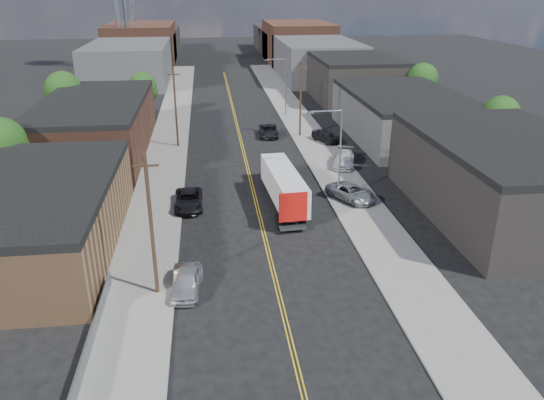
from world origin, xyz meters
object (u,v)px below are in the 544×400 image
object	(u,v)px
car_right_lot_b	(344,159)
car_ahead_truck	(269,131)
semi_truck	(282,182)
car_right_lot_c	(325,136)
car_left_c	(189,200)
car_left_b	(184,279)
car_left_a	(187,282)
car_right_lot_a	(351,192)

from	to	relation	value
car_right_lot_b	car_ahead_truck	xyz separation A→B (m)	(-7.06, 13.88, -0.20)
semi_truck	car_right_lot_c	bearing A→B (deg)	62.36
car_left_c	car_right_lot_c	bearing A→B (deg)	48.24
car_right_lot_c	car_ahead_truck	size ratio (longest dim) A/B	0.86
car_right_lot_c	semi_truck	bearing A→B (deg)	-136.65
semi_truck	car_left_b	world-z (taller)	semi_truck
car_left_a	car_right_lot_a	bearing A→B (deg)	50.70
semi_truck	car_left_b	size ratio (longest dim) A/B	3.61
car_right_lot_a	car_right_lot_b	xyz separation A→B (m)	(1.82, 10.21, 0.06)
semi_truck	car_left_a	size ratio (longest dim) A/B	3.10
car_ahead_truck	car_right_lot_a	bearing A→B (deg)	-74.51
car_left_a	car_left_b	distance (m)	0.63
car_left_a	car_right_lot_c	xyz separation A→B (m)	(17.17, 34.48, 0.16)
semi_truck	car_ahead_truck	bearing A→B (deg)	82.50
car_left_b	car_right_lot_c	size ratio (longest dim) A/B	0.85
semi_truck	car_ahead_truck	distance (m)	23.56
semi_truck	car_left_b	xyz separation A→B (m)	(-8.84, -14.51, -1.44)
car_right_lot_c	car_left_c	bearing A→B (deg)	-154.27
car_right_lot_c	car_left_b	bearing A→B (deg)	-140.00
car_left_c	car_ahead_truck	bearing A→B (deg)	66.16
car_right_lot_c	car_right_lot_b	bearing A→B (deg)	-112.84
car_left_c	car_right_lot_c	distance (m)	26.30
semi_truck	car_right_lot_c	xyz separation A→B (m)	(8.56, 19.41, -1.15)
semi_truck	car_ahead_truck	xyz separation A→B (m)	(1.51, 23.48, -1.34)
car_left_b	car_right_lot_a	world-z (taller)	car_right_lot_a
car_left_c	car_right_lot_b	bearing A→B (deg)	29.32
car_right_lot_a	car_right_lot_c	size ratio (longest dim) A/B	1.16
car_left_a	semi_truck	bearing A→B (deg)	67.67
car_left_b	car_ahead_truck	xyz separation A→B (m)	(10.34, 37.98, 0.10)
semi_truck	car_left_c	size ratio (longest dim) A/B	2.55
car_left_a	car_right_lot_c	world-z (taller)	car_right_lot_c
car_right_lot_b	car_ahead_truck	size ratio (longest dim) A/B	1.03
car_right_lot_b	car_left_a	bearing A→B (deg)	-107.87
car_left_c	car_right_lot_c	size ratio (longest dim) A/B	1.21
car_left_a	car_left_c	xyz separation A→B (m)	(-0.23, 14.77, -0.00)
car_left_a	car_left_c	bearing A→B (deg)	98.28
car_left_b	car_left_a	bearing A→B (deg)	-69.36
car_left_a	car_right_lot_a	world-z (taller)	car_right_lot_a
car_right_lot_a	car_right_lot_c	bearing A→B (deg)	54.36
semi_truck	car_right_lot_a	distance (m)	6.87
semi_truck	car_right_lot_b	distance (m)	12.91
semi_truck	car_right_lot_b	world-z (taller)	semi_truck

